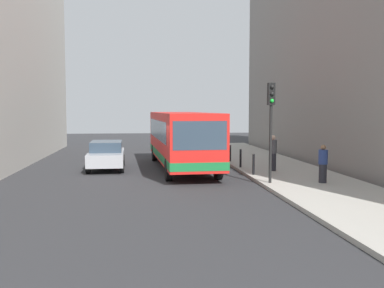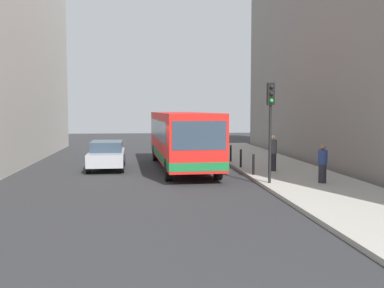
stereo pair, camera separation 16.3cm
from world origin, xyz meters
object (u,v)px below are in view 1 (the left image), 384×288
object	(u,v)px
pedestrian_mid_sidewalk	(273,153)
bus	(181,136)
pedestrian_near_signal	(323,164)
bollard_near	(254,165)
car_beside_bus	(106,155)
traffic_light	(271,114)
bollard_far	(230,153)
bollard_mid	(241,158)

from	to	relation	value
pedestrian_mid_sidewalk	bus	bearing A→B (deg)	-149.28
pedestrian_near_signal	pedestrian_mid_sidewalk	world-z (taller)	pedestrian_mid_sidewalk
bollard_near	pedestrian_near_signal	distance (m)	3.42
car_beside_bus	traffic_light	size ratio (longest dim) A/B	1.08
bollard_far	pedestrian_near_signal	xyz separation A→B (m)	(2.27, -7.91, 0.31)
bollard_mid	bollard_far	bearing A→B (deg)	90.00
traffic_light	bollard_near	distance (m)	3.33
bollard_far	pedestrian_near_signal	world-z (taller)	pedestrian_near_signal
pedestrian_near_signal	pedestrian_mid_sidewalk	size ratio (longest dim) A/B	0.89
bus	bollard_mid	size ratio (longest dim) A/B	11.71
pedestrian_mid_sidewalk	pedestrian_near_signal	bearing A→B (deg)	-15.33
bus	bollard_mid	world-z (taller)	bus
bus	bollard_far	bearing A→B (deg)	-153.07
traffic_light	pedestrian_mid_sidewalk	xyz separation A→B (m)	(1.19, 3.55, -1.97)
bollard_far	bus	bearing A→B (deg)	-150.43
bus	traffic_light	distance (m)	6.87
traffic_light	pedestrian_mid_sidewalk	world-z (taller)	traffic_light
traffic_light	bollard_far	bearing A→B (deg)	90.74
bus	pedestrian_near_signal	xyz separation A→B (m)	(5.29, -6.20, -0.79)
bollard_near	bollard_far	xyz separation A→B (m)	(0.00, 5.37, 0.00)
bollard_mid	bollard_far	size ratio (longest dim) A/B	1.00
bus	bollard_near	size ratio (longest dim) A/B	11.71
car_beside_bus	bollard_far	xyz separation A→B (m)	(6.99, 1.53, -0.16)
car_beside_bus	pedestrian_near_signal	world-z (taller)	pedestrian_near_signal
car_beside_bus	bollard_mid	distance (m)	7.08
bollard_far	traffic_light	bearing A→B (deg)	-89.26
pedestrian_near_signal	traffic_light	bearing A→B (deg)	-123.88
bus	bollard_far	xyz separation A→B (m)	(3.03, 1.72, -1.10)
bollard_mid	bollard_far	world-z (taller)	same
pedestrian_mid_sidewalk	traffic_light	bearing A→B (deg)	-48.44
traffic_light	bollard_near	xyz separation A→B (m)	(-0.10, 2.33, -2.38)
traffic_light	bollard_mid	size ratio (longest dim) A/B	4.32
bus	bollard_near	bearing A→B (deg)	127.00
pedestrian_mid_sidewalk	car_beside_bus	bearing A→B (deg)	-137.48
bus	pedestrian_mid_sidewalk	size ratio (longest dim) A/B	6.31
car_beside_bus	pedestrian_mid_sidewalk	size ratio (longest dim) A/B	2.52
bollard_mid	pedestrian_near_signal	bearing A→B (deg)	-66.56
car_beside_bus	traffic_light	distance (m)	9.66
bollard_mid	pedestrian_mid_sidewalk	size ratio (longest dim) A/B	0.54
traffic_light	pedestrian_near_signal	distance (m)	3.01
car_beside_bus	bollard_far	size ratio (longest dim) A/B	4.67
car_beside_bus	bollard_mid	xyz separation A→B (m)	(6.99, -1.16, -0.16)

